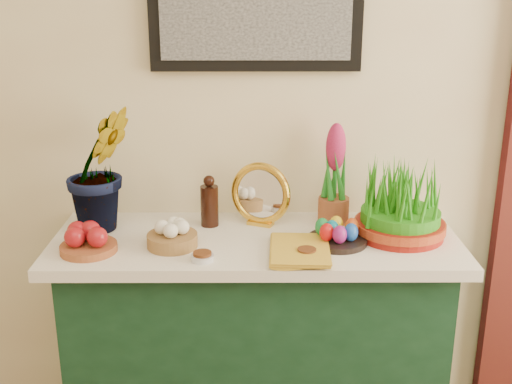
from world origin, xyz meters
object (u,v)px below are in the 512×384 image
sideboard (256,353)px  hyacinth_green (99,149)px  wheatgrass_sabzeh (401,205)px  book (270,249)px  mirror (261,195)px

sideboard → hyacinth_green: hyacinth_green is taller
wheatgrass_sabzeh → hyacinth_green: bearing=175.6°
sideboard → hyacinth_green: 0.94m
book → wheatgrass_sabzeh: bearing=21.4°
sideboard → hyacinth_green: bearing=171.0°
sideboard → mirror: mirror is taller
book → mirror: bearing=98.2°
mirror → book: 0.30m
sideboard → wheatgrass_sabzeh: wheatgrass_sabzeh is taller
hyacinth_green → mirror: hyacinth_green is taller
book → sideboard: bearing=109.1°
wheatgrass_sabzeh → sideboard: bearing=-179.4°
hyacinth_green → book: hyacinth_green is taller
book → hyacinth_green: bearing=160.7°
hyacinth_green → book: 0.69m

